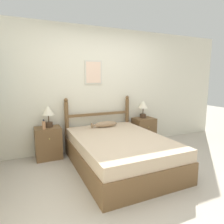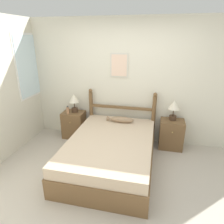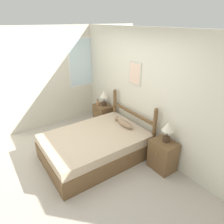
{
  "view_description": "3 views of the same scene",
  "coord_description": "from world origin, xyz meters",
  "px_view_note": "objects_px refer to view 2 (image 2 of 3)",
  "views": [
    {
      "loc": [
        -1.59,
        -2.3,
        1.5
      ],
      "look_at": [
        -0.07,
        1.04,
        0.88
      ],
      "focal_mm": 32.0,
      "sensor_mm": 36.0,
      "label": 1
    },
    {
      "loc": [
        0.58,
        -2.35,
        2.18
      ],
      "look_at": [
        -0.18,
        0.94,
        0.89
      ],
      "focal_mm": 32.0,
      "sensor_mm": 36.0,
      "label": 2
    },
    {
      "loc": [
        2.93,
        -1.1,
        2.67
      ],
      "look_at": [
        -0.08,
        1.01,
        0.95
      ],
      "focal_mm": 32.0,
      "sensor_mm": 36.0,
      "label": 3
    }
  ],
  "objects_px": {
    "nightstand_left": "(74,125)",
    "table_lamp_left": "(74,100)",
    "nightstand_right": "(171,134)",
    "bed": "(111,152)",
    "fish_pillow": "(121,119)",
    "bottle": "(68,110)",
    "table_lamp_right": "(174,107)"
  },
  "relations": [
    {
      "from": "nightstand_left",
      "to": "bottle",
      "type": "bearing_deg",
      "value": -124.09
    },
    {
      "from": "nightstand_right",
      "to": "fish_pillow",
      "type": "relative_size",
      "value": 1.09
    },
    {
      "from": "nightstand_left",
      "to": "table_lamp_left",
      "type": "xyz_separation_m",
      "value": [
        0.03,
        0.03,
        0.57
      ]
    },
    {
      "from": "bed",
      "to": "nightstand_right",
      "type": "bearing_deg",
      "value": 39.27
    },
    {
      "from": "bed",
      "to": "table_lamp_left",
      "type": "distance_m",
      "value": 1.5
    },
    {
      "from": "bed",
      "to": "nightstand_right",
      "type": "height_order",
      "value": "nightstand_right"
    },
    {
      "from": "table_lamp_left",
      "to": "table_lamp_right",
      "type": "height_order",
      "value": "same"
    },
    {
      "from": "nightstand_right",
      "to": "table_lamp_right",
      "type": "relative_size",
      "value": 1.48
    },
    {
      "from": "nightstand_right",
      "to": "bottle",
      "type": "xyz_separation_m",
      "value": [
        -2.2,
        -0.11,
        0.38
      ]
    },
    {
      "from": "bed",
      "to": "fish_pillow",
      "type": "height_order",
      "value": "fish_pillow"
    },
    {
      "from": "bed",
      "to": "bottle",
      "type": "bearing_deg",
      "value": 146.1
    },
    {
      "from": "bottle",
      "to": "fish_pillow",
      "type": "distance_m",
      "value": 1.18
    },
    {
      "from": "nightstand_left",
      "to": "nightstand_right",
      "type": "bearing_deg",
      "value": 0.0
    },
    {
      "from": "fish_pillow",
      "to": "nightstand_left",
      "type": "bearing_deg",
      "value": 172.76
    },
    {
      "from": "nightstand_right",
      "to": "fish_pillow",
      "type": "bearing_deg",
      "value": -172.3
    },
    {
      "from": "table_lamp_right",
      "to": "fish_pillow",
      "type": "height_order",
      "value": "table_lamp_right"
    },
    {
      "from": "bottle",
      "to": "nightstand_left",
      "type": "bearing_deg",
      "value": 55.91
    },
    {
      "from": "nightstand_left",
      "to": "table_lamp_left",
      "type": "bearing_deg",
      "value": 42.33
    },
    {
      "from": "nightstand_right",
      "to": "table_lamp_left",
      "type": "distance_m",
      "value": 2.18
    },
    {
      "from": "bed",
      "to": "table_lamp_left",
      "type": "relative_size",
      "value": 5.08
    },
    {
      "from": "table_lamp_right",
      "to": "bottle",
      "type": "xyz_separation_m",
      "value": [
        -2.2,
        -0.15,
        -0.19
      ]
    },
    {
      "from": "table_lamp_left",
      "to": "bed",
      "type": "bearing_deg",
      "value": -40.96
    },
    {
      "from": "nightstand_right",
      "to": "table_lamp_left",
      "type": "height_order",
      "value": "table_lamp_left"
    },
    {
      "from": "table_lamp_right",
      "to": "table_lamp_left",
      "type": "bearing_deg",
      "value": -179.49
    },
    {
      "from": "table_lamp_left",
      "to": "fish_pillow",
      "type": "height_order",
      "value": "table_lamp_left"
    },
    {
      "from": "nightstand_left",
      "to": "fish_pillow",
      "type": "distance_m",
      "value": 1.14
    },
    {
      "from": "table_lamp_left",
      "to": "fish_pillow",
      "type": "xyz_separation_m",
      "value": [
        1.07,
        -0.17,
        -0.28
      ]
    },
    {
      "from": "nightstand_right",
      "to": "table_lamp_left",
      "type": "bearing_deg",
      "value": 179.25
    },
    {
      "from": "bed",
      "to": "table_lamp_right",
      "type": "height_order",
      "value": "table_lamp_right"
    },
    {
      "from": "nightstand_right",
      "to": "table_lamp_left",
      "type": "relative_size",
      "value": 1.48
    },
    {
      "from": "nightstand_left",
      "to": "fish_pillow",
      "type": "relative_size",
      "value": 1.09
    },
    {
      "from": "nightstand_left",
      "to": "bottle",
      "type": "relative_size",
      "value": 3.31
    }
  ]
}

